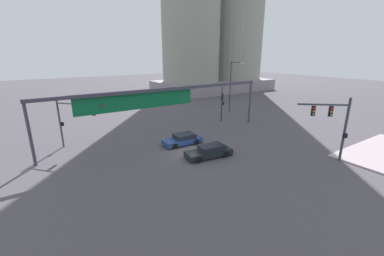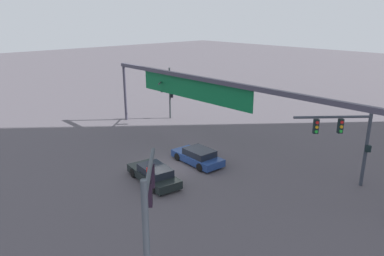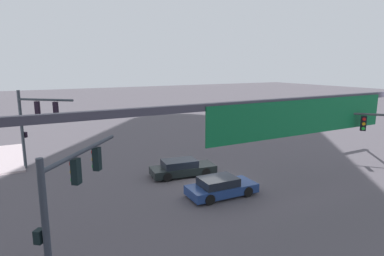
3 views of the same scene
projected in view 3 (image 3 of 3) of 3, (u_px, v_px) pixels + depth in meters
The scene contains 6 objects.
ground_plane at pixel (209, 183), 22.50m from camera, with size 200.30×200.30×0.00m, color #4C474E.
traffic_signal_near_corner at pixel (33, 119), 24.83m from camera, with size 3.64×3.37×6.15m.
traffic_signal_cross_street at pixel (68, 194), 11.22m from camera, with size 3.66×4.04×5.30m.
overhead_sign_gantry at pixel (275, 116), 17.72m from camera, with size 27.96×0.43×6.21m.
sedan_car_approaching at pixel (221, 187), 20.15m from camera, with size 4.44×2.14×1.21m.
sedan_car_waiting_far at pixel (182, 168), 23.86m from camera, with size 4.93×2.41×1.21m.
Camera 3 is at (11.37, 18.12, 8.01)m, focal length 30.36 mm.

